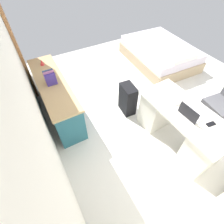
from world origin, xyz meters
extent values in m
plane|color=silver|center=(0.00, 0.00, 0.00)|extent=(5.37, 5.37, 0.00)
cube|color=white|center=(0.00, 2.13, 1.34)|extent=(4.37, 0.10, 2.68)
cube|color=#936038|center=(1.63, 2.05, 1.02)|extent=(0.88, 0.05, 2.04)
cube|color=silver|center=(-1.11, 0.21, 0.71)|extent=(1.47, 0.72, 0.04)
cube|color=beige|center=(-1.60, 0.19, 0.35)|extent=(0.42, 0.61, 0.69)
cube|color=beige|center=(-0.62, 0.23, 0.35)|extent=(0.42, 0.61, 0.69)
cylinder|color=black|center=(-1.16, -0.68, 0.02)|extent=(0.52, 0.52, 0.04)
cylinder|color=black|center=(-1.16, -0.68, 0.21)|extent=(0.06, 0.06, 0.42)
cube|color=#4C4C51|center=(-1.16, -0.68, 0.46)|extent=(0.51, 0.51, 0.08)
cube|color=#235B6B|center=(0.52, 1.75, 0.36)|extent=(1.76, 0.44, 0.71)
cube|color=tan|center=(0.52, 1.75, 0.73)|extent=(1.80, 0.48, 0.04)
cube|color=#1E4E5B|center=(0.12, 1.52, 0.20)|extent=(0.67, 0.01, 0.25)
cube|color=#1E4E5B|center=(0.91, 1.52, 0.20)|extent=(0.67, 0.01, 0.25)
cube|color=tan|center=(1.02, -1.17, 0.14)|extent=(1.97, 1.50, 0.28)
cube|color=silver|center=(1.02, -1.17, 0.38)|extent=(1.91, 1.44, 0.20)
cube|color=white|center=(0.35, -1.14, 0.53)|extent=(0.52, 0.70, 0.10)
cube|color=black|center=(-0.11, 0.56, 0.31)|extent=(0.38, 0.25, 0.61)
cube|color=#B7B7BC|center=(-1.19, 0.21, 0.74)|extent=(0.32, 0.23, 0.02)
cube|color=black|center=(-1.19, 0.31, 0.84)|extent=(0.31, 0.02, 0.19)
ellipsoid|color=white|center=(-0.93, 0.22, 0.74)|extent=(0.06, 0.10, 0.03)
cube|color=black|center=(-1.44, 0.10, 0.73)|extent=(0.08, 0.14, 0.01)
cube|color=#3D2E87|center=(0.42, 1.75, 0.86)|extent=(0.04, 0.17, 0.21)
cube|color=#B46B9A|center=(0.46, 1.75, 0.87)|extent=(0.03, 0.17, 0.24)
cube|color=#8A53A9|center=(0.50, 1.75, 0.85)|extent=(0.03, 0.17, 0.20)
cube|color=#394D71|center=(0.54, 1.75, 0.86)|extent=(0.03, 0.17, 0.22)
cone|color=red|center=(1.11, 1.75, 0.81)|extent=(0.08, 0.08, 0.11)
camera|label=1|loc=(-2.03, 1.98, 2.58)|focal=27.38mm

